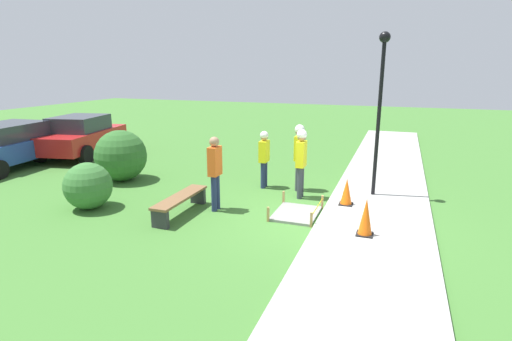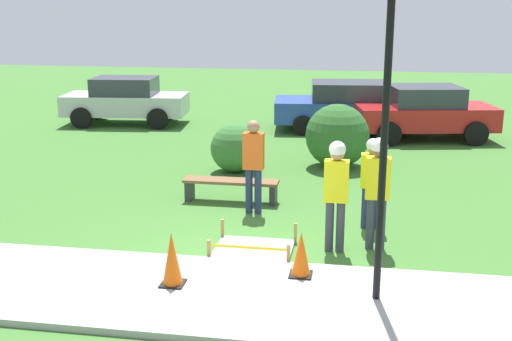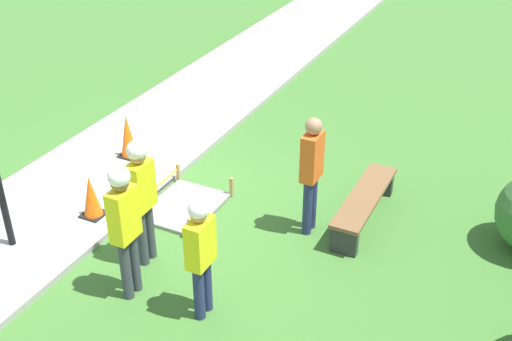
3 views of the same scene
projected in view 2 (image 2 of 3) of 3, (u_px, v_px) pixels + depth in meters
The scene contains 16 objects.
ground_plane at pixel (238, 264), 10.22m from camera, with size 60.00×60.00×0.00m, color #3D702D.
sidewalk at pixel (221, 296), 9.02m from camera, with size 28.00×2.49×0.10m.
wet_concrete_patch at pixel (254, 249), 10.75m from camera, with size 1.34×1.07×0.35m.
traffic_cone_near_patch at pixel (172, 259), 9.17m from camera, with size 0.34×0.34×0.79m.
traffic_cone_far_patch at pixel (301, 254), 9.49m from camera, with size 0.34×0.34×0.68m.
park_bench at pixel (231, 186), 13.35m from camera, with size 1.98×0.44×0.47m.
worker_supervisor at pixel (336, 186), 10.47m from camera, with size 0.40×0.27×1.89m.
worker_assistant at pixel (378, 182), 10.57m from camera, with size 0.40×0.28×1.92m.
worker_trainee at pixel (372, 176), 11.61m from camera, with size 0.40×0.24×1.69m.
bystander_in_orange_shirt at pixel (253, 161), 12.44m from camera, with size 0.40×0.24×1.86m.
lamppost_near at pixel (386, 100), 8.14m from camera, with size 0.28×0.28×4.24m.
parked_car_blue at pixel (348, 106), 20.72m from camera, with size 4.89×2.54×1.56m.
parked_car_silver at pixel (126, 100), 21.72m from camera, with size 4.25×2.27×1.59m.
parked_car_red at pixel (424, 112), 19.31m from camera, with size 4.36×2.70×1.61m.
shrub_rounded_near at pixel (235, 148), 15.63m from camera, with size 1.19×1.19×1.19m.
shrub_rounded_mid at pixel (337, 136), 16.04m from camera, with size 1.60×1.60×1.60m.
Camera 2 is at (1.86, -9.32, 4.06)m, focal length 45.00 mm.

